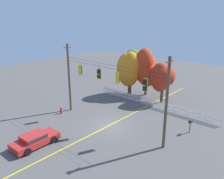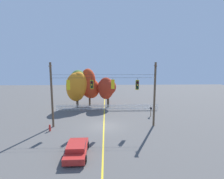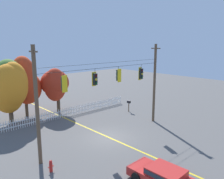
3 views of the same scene
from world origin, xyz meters
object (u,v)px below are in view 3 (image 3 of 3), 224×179
object	(u,v)px
traffic_signal_eastbound_side	(64,84)
autumn_maple_far_west	(55,84)
autumn_maple_near_fence	(10,87)
fire_hydrant	(51,166)
traffic_signal_westbound_side	(141,74)
traffic_signal_southbound_primary	(118,75)
traffic_signal_northbound_primary	(95,79)
autumn_maple_mid	(8,84)
autumn_oak_far_east	(23,82)
roadside_mailbox	(129,103)
parked_car	(164,177)

from	to	relation	value
traffic_signal_eastbound_side	autumn_maple_far_west	size ratio (longest dim) A/B	0.27
autumn_maple_near_fence	fire_hydrant	size ratio (longest dim) A/B	7.95
traffic_signal_westbound_side	traffic_signal_southbound_primary	bearing A→B (deg)	-179.64
traffic_signal_southbound_primary	traffic_signal_northbound_primary	bearing A→B (deg)	179.59
autumn_maple_near_fence	autumn_maple_mid	world-z (taller)	autumn_maple_mid
autumn_oak_far_east	traffic_signal_eastbound_side	bearing A→B (deg)	-97.26
traffic_signal_westbound_side	autumn_maple_near_fence	distance (m)	13.33
traffic_signal_eastbound_side	traffic_signal_southbound_primary	bearing A→B (deg)	0.00
autumn_maple_near_fence	traffic_signal_eastbound_side	bearing A→B (deg)	-87.08
roadside_mailbox	traffic_signal_westbound_side	bearing A→B (deg)	-124.29
autumn_oak_far_east	autumn_maple_far_west	distance (m)	3.54
traffic_signal_eastbound_side	roadside_mailbox	distance (m)	12.92
autumn_maple_mid	fire_hydrant	distance (m)	12.46
roadside_mailbox	autumn_maple_far_west	bearing A→B (deg)	139.53
traffic_signal_northbound_primary	autumn_maple_mid	bearing A→B (deg)	108.13
roadside_mailbox	traffic_signal_northbound_primary	bearing A→B (deg)	-154.13
autumn_maple_near_fence	parked_car	xyz separation A→B (m)	(2.49, -17.05, -3.28)
traffic_signal_eastbound_side	parked_car	world-z (taller)	traffic_signal_eastbound_side
autumn_maple_far_west	traffic_signal_westbound_side	bearing A→B (deg)	-68.54
autumn_maple_near_fence	autumn_oak_far_east	bearing A→B (deg)	35.72
traffic_signal_northbound_primary	traffic_signal_westbound_side	distance (m)	5.73
traffic_signal_westbound_side	autumn_oak_far_east	distance (m)	13.21
traffic_signal_westbound_side	traffic_signal_eastbound_side	bearing A→B (deg)	-179.87
traffic_signal_southbound_primary	autumn_maple_far_west	bearing A→B (deg)	94.51
traffic_signal_eastbound_side	traffic_signal_northbound_primary	size ratio (longest dim) A/B	1.04
autumn_maple_near_fence	roadside_mailbox	world-z (taller)	autumn_maple_near_fence
autumn_maple_far_west	autumn_oak_far_east	bearing A→B (deg)	161.72
autumn_oak_far_east	autumn_maple_far_west	xyz separation A→B (m)	(3.34, -1.10, -0.42)
autumn_maple_near_fence	autumn_maple_far_west	size ratio (longest dim) A/B	1.19
autumn_oak_far_east	fire_hydrant	size ratio (longest dim) A/B	8.55
autumn_maple_mid	traffic_signal_northbound_primary	bearing A→B (deg)	-71.87
traffic_signal_westbound_side	autumn_maple_mid	distance (m)	13.81
traffic_signal_northbound_primary	fire_hydrant	size ratio (longest dim) A/B	1.75
traffic_signal_southbound_primary	roadside_mailbox	size ratio (longest dim) A/B	0.99
fire_hydrant	parked_car	bearing A→B (deg)	-55.22
parked_car	fire_hydrant	size ratio (longest dim) A/B	5.29
autumn_maple_far_west	roadside_mailbox	size ratio (longest dim) A/B	3.89
autumn_maple_far_west	traffic_signal_northbound_primary	bearing A→B (deg)	-100.59
traffic_signal_southbound_primary	autumn_maple_near_fence	distance (m)	11.47
traffic_signal_eastbound_side	autumn_maple_near_fence	size ratio (longest dim) A/B	0.23
autumn_oak_far_east	fire_hydrant	xyz separation A→B (m)	(-3.52, -12.48, -3.58)
autumn_maple_mid	fire_hydrant	world-z (taller)	autumn_maple_mid
traffic_signal_northbound_primary	autumn_maple_far_west	xyz separation A→B (m)	(1.85, 9.88, -1.88)
traffic_signal_eastbound_side	autumn_maple_near_fence	xyz separation A→B (m)	(-0.49, 9.64, -1.54)
parked_car	roadside_mailbox	size ratio (longest dim) A/B	3.08
traffic_signal_westbound_side	parked_car	xyz separation A→B (m)	(-6.62, -7.43, -4.75)
parked_car	roadside_mailbox	world-z (taller)	roadside_mailbox
traffic_signal_southbound_primary	autumn_oak_far_east	world-z (taller)	autumn_oak_far_east
traffic_signal_northbound_primary	traffic_signal_southbound_primary	world-z (taller)	same
autumn_oak_far_east	roadside_mailbox	xyz separation A→B (m)	(10.05, -6.83, -2.84)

